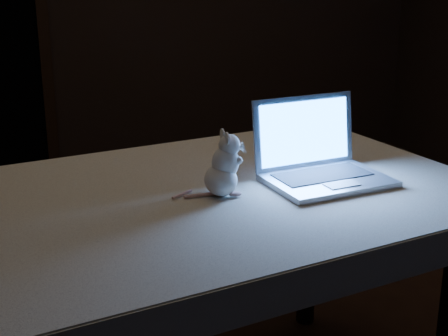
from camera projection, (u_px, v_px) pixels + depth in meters
name	position (u px, v px, depth m)	size (l,w,h in m)	color
floor	(230.00, 331.00, 2.79)	(5.00, 5.00, 0.00)	black
table	(209.00, 315.00, 2.11)	(1.57, 1.01, 0.84)	black
tablecloth	(229.00, 210.00, 1.97)	(1.68, 1.12, 0.11)	beige
laptop	(330.00, 145.00, 2.01)	(0.37, 0.33, 0.25)	#A5A5AA
plush_mouse	(221.00, 164.00, 1.91)	(0.14, 0.14, 0.20)	white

